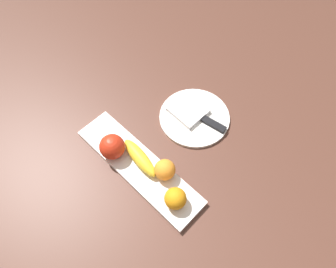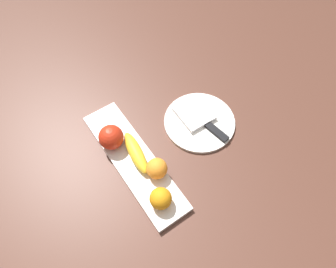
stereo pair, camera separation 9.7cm
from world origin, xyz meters
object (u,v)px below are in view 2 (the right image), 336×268
object	(u,v)px
fruit_tray	(134,161)
orange_near_banana	(157,168)
knife	(213,129)
apple	(111,137)
orange_near_apple	(161,198)
folded_napkin	(194,114)
banana	(136,152)
dinner_plate	(199,122)

from	to	relation	value
fruit_tray	orange_near_banana	distance (m)	0.10
fruit_tray	knife	size ratio (longest dim) A/B	2.52
apple	orange_near_apple	distance (m)	0.25
apple	folded_napkin	bearing A→B (deg)	-101.22
orange_near_apple	orange_near_banana	xyz separation A→B (m)	(0.08, -0.04, 0.00)
orange_near_banana	knife	xyz separation A→B (m)	(0.03, -0.24, -0.03)
apple	orange_near_apple	xyz separation A→B (m)	(-0.25, -0.02, -0.01)
orange_near_apple	knife	size ratio (longest dim) A/B	0.35
orange_near_banana	knife	distance (m)	0.24
orange_near_banana	banana	bearing A→B (deg)	13.51
apple	banana	size ratio (longest dim) A/B	0.51
apple	orange_near_banana	xyz separation A→B (m)	(-0.17, -0.06, -0.01)
orange_near_apple	dinner_plate	distance (m)	0.31
fruit_tray	folded_napkin	xyz separation A→B (m)	(0.03, -0.26, 0.01)
fruit_tray	knife	bearing A→B (deg)	-100.89
folded_napkin	orange_near_apple	bearing A→B (deg)	125.69
orange_near_apple	folded_napkin	bearing A→B (deg)	-54.31
banana	knife	size ratio (longest dim) A/B	0.85
knife	apple	bearing A→B (deg)	55.77
orange_near_banana	dinner_plate	world-z (taller)	orange_near_banana
fruit_tray	knife	world-z (taller)	knife
fruit_tray	orange_near_apple	bearing A→B (deg)	177.43
apple	knife	world-z (taller)	apple
apple	dinner_plate	world-z (taller)	apple
banana	folded_napkin	bearing A→B (deg)	103.57
apple	banana	xyz separation A→B (m)	(-0.08, -0.04, -0.02)
orange_near_apple	knife	world-z (taller)	orange_near_apple
orange_near_banana	folded_napkin	world-z (taller)	orange_near_banana
folded_napkin	knife	world-z (taller)	folded_napkin
orange_near_banana	knife	size ratio (longest dim) A/B	0.35
apple	orange_near_banana	bearing A→B (deg)	-160.33
banana	dinner_plate	bearing A→B (deg)	96.61
orange_near_apple	knife	bearing A→B (deg)	-68.76
apple	folded_napkin	size ratio (longest dim) A/B	0.69
banana	apple	bearing A→B (deg)	-145.84
apple	orange_near_banana	size ratio (longest dim) A/B	1.24
banana	dinner_plate	size ratio (longest dim) A/B	0.65
orange_near_banana	dinner_plate	bearing A→B (deg)	-70.57
fruit_tray	orange_near_apple	world-z (taller)	orange_near_apple
fruit_tray	banana	bearing A→B (deg)	-62.61
orange_near_apple	orange_near_banana	world-z (taller)	same
folded_napkin	knife	bearing A→B (deg)	-170.43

